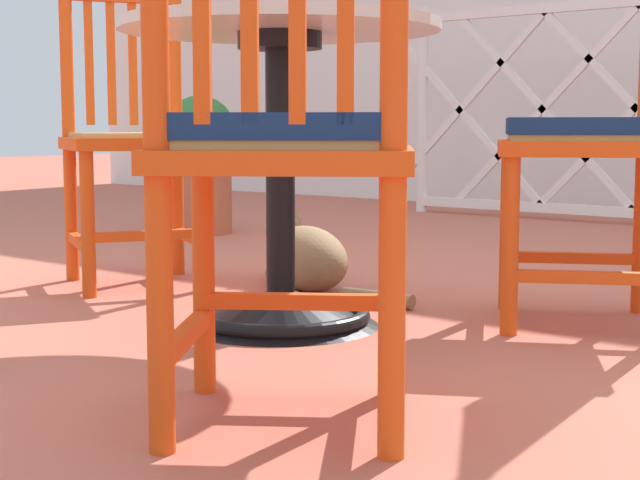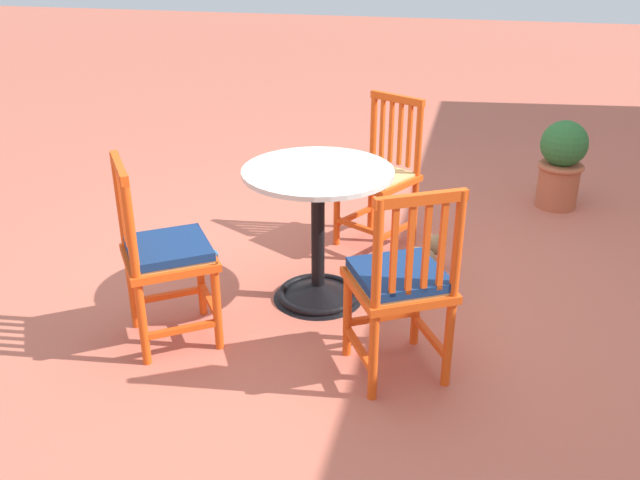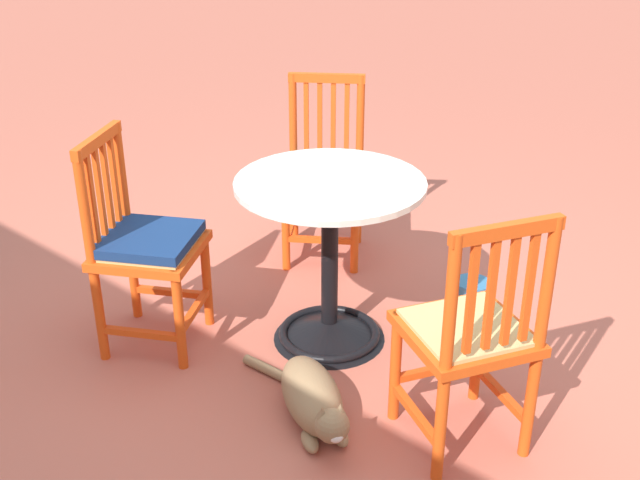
{
  "view_description": "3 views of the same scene",
  "coord_description": "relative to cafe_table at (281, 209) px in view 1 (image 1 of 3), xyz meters",
  "views": [
    {
      "loc": [
        1.62,
        -1.85,
        0.49
      ],
      "look_at": [
        0.22,
        -0.14,
        0.23
      ],
      "focal_mm": 55.55,
      "sensor_mm": 36.0,
      "label": 1
    },
    {
      "loc": [
        3.16,
        0.67,
        1.84
      ],
      "look_at": [
        0.02,
        -0.07,
        0.33
      ],
      "focal_mm": 38.33,
      "sensor_mm": 36.0,
      "label": 2
    },
    {
      "loc": [
        -1.79,
        2.13,
        1.88
      ],
      "look_at": [
        0.13,
        -0.12,
        0.43
      ],
      "focal_mm": 44.24,
      "sensor_mm": 36.0,
      "label": 3
    }
  ],
  "objects": [
    {
      "name": "ground_plane",
      "position": [
        -0.05,
        0.08,
        -0.28
      ],
      "size": [
        24.0,
        24.0,
        0.0
      ],
      "primitive_type": "plane",
      "color": "#BC604C"
    },
    {
      "name": "lattice_fence_panel",
      "position": [
        -0.3,
        2.94,
        0.29
      ],
      "size": [
        3.01,
        0.06,
        1.14
      ],
      "color": "white",
      "rests_on": "ground_plane"
    },
    {
      "name": "cafe_table",
      "position": [
        0.0,
        0.0,
        0.0
      ],
      "size": [
        0.76,
        0.76,
        0.73
      ],
      "color": "black",
      "rests_on": "ground_plane"
    },
    {
      "name": "orange_chair_at_corner",
      "position": [
        0.56,
        0.5,
        0.16
      ],
      "size": [
        0.55,
        0.55,
        0.91
      ],
      "color": "#E04C14",
      "rests_on": "ground_plane"
    },
    {
      "name": "orange_chair_tucked_in",
      "position": [
        -0.78,
        0.2,
        0.15
      ],
      "size": [
        0.54,
        0.54,
        0.91
      ],
      "color": "#E04C14",
      "rests_on": "ground_plane"
    },
    {
      "name": "orange_chair_facing_out",
      "position": [
        0.54,
        -0.6,
        0.16
      ],
      "size": [
        0.56,
        0.56,
        0.91
      ],
      "color": "#E04C14",
      "rests_on": "ground_plane"
    },
    {
      "name": "tabby_cat",
      "position": [
        -0.32,
        0.47,
        -0.19
      ],
      "size": [
        0.7,
        0.41,
        0.23
      ],
      "color": "#8E704C",
      "rests_on": "ground_plane"
    },
    {
      "name": "terracotta_planter",
      "position": [
        -1.67,
        1.34,
        0.04
      ],
      "size": [
        0.32,
        0.32,
        0.62
      ],
      "color": "#B25B3D",
      "rests_on": "ground_plane"
    }
  ]
}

